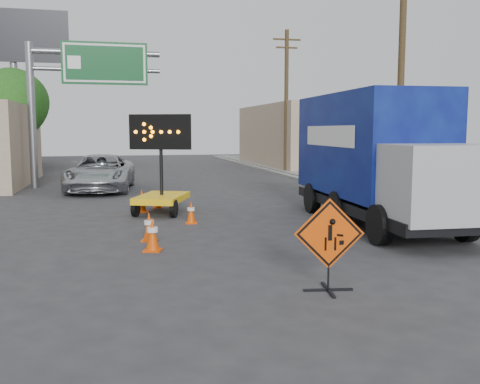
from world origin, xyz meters
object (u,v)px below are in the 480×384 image
object	(u,v)px
arrow_board	(162,192)
box_truck	(376,165)
pickup_truck	(101,173)
construction_sign	(329,242)

from	to	relation	value
arrow_board	box_truck	bearing A→B (deg)	-8.82
arrow_board	box_truck	xyz separation A→B (m)	(5.90, -3.48, 1.01)
arrow_board	pickup_truck	bearing A→B (deg)	127.79
construction_sign	box_truck	bearing A→B (deg)	65.50
construction_sign	arrow_board	size ratio (longest dim) A/B	0.49
box_truck	construction_sign	bearing A→B (deg)	-120.79
arrow_board	pickup_truck	distance (m)	7.62
construction_sign	arrow_board	world-z (taller)	arrow_board
pickup_truck	box_truck	world-z (taller)	box_truck
arrow_board	box_truck	world-z (taller)	box_truck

